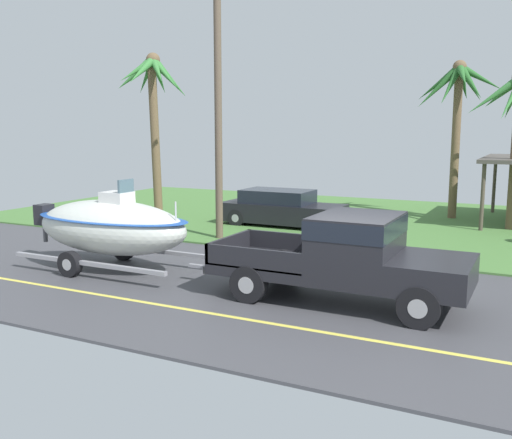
{
  "coord_description": "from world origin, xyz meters",
  "views": [
    {
      "loc": [
        3.33,
        -11.19,
        3.64
      ],
      "look_at": [
        -2.85,
        1.06,
        1.46
      ],
      "focal_mm": 40.16,
      "sensor_mm": 36.0,
      "label": 1
    }
  ],
  "objects_px": {
    "utility_pole": "(218,102)",
    "boat_on_trailer": "(111,227)",
    "palm_tree_far_left": "(154,91)",
    "pickup_truck_towing": "(355,255)",
    "palm_tree_near_left": "(457,97)",
    "parked_sedan_near": "(282,209)"
  },
  "relations": [
    {
      "from": "utility_pole",
      "to": "boat_on_trailer",
      "type": "bearing_deg",
      "value": -94.76
    },
    {
      "from": "pickup_truck_towing",
      "to": "palm_tree_near_left",
      "type": "height_order",
      "value": "palm_tree_near_left"
    },
    {
      "from": "palm_tree_near_left",
      "to": "palm_tree_far_left",
      "type": "bearing_deg",
      "value": -154.09
    },
    {
      "from": "pickup_truck_towing",
      "to": "palm_tree_far_left",
      "type": "xyz_separation_m",
      "value": [
        -10.65,
        7.55,
        4.09
      ]
    },
    {
      "from": "pickup_truck_towing",
      "to": "utility_pole",
      "type": "height_order",
      "value": "utility_pole"
    },
    {
      "from": "palm_tree_far_left",
      "to": "utility_pole",
      "type": "relative_size",
      "value": 0.76
    },
    {
      "from": "pickup_truck_towing",
      "to": "parked_sedan_near",
      "type": "relative_size",
      "value": 1.22
    },
    {
      "from": "palm_tree_near_left",
      "to": "parked_sedan_near",
      "type": "bearing_deg",
      "value": -139.43
    },
    {
      "from": "boat_on_trailer",
      "to": "utility_pole",
      "type": "height_order",
      "value": "utility_pole"
    },
    {
      "from": "pickup_truck_towing",
      "to": "palm_tree_near_left",
      "type": "distance_m",
      "value": 13.35
    },
    {
      "from": "boat_on_trailer",
      "to": "palm_tree_near_left",
      "type": "height_order",
      "value": "palm_tree_near_left"
    },
    {
      "from": "pickup_truck_towing",
      "to": "utility_pole",
      "type": "bearing_deg",
      "value": 141.58
    },
    {
      "from": "pickup_truck_towing",
      "to": "palm_tree_far_left",
      "type": "bearing_deg",
      "value": 144.67
    },
    {
      "from": "boat_on_trailer",
      "to": "utility_pole",
      "type": "distance_m",
      "value": 5.9
    },
    {
      "from": "palm_tree_far_left",
      "to": "palm_tree_near_left",
      "type": "bearing_deg",
      "value": 25.91
    },
    {
      "from": "boat_on_trailer",
      "to": "palm_tree_far_left",
      "type": "distance_m",
      "value": 9.49
    },
    {
      "from": "parked_sedan_near",
      "to": "utility_pole",
      "type": "xyz_separation_m",
      "value": [
        -0.79,
        -3.27,
        3.81
      ]
    },
    {
      "from": "boat_on_trailer",
      "to": "parked_sedan_near",
      "type": "height_order",
      "value": "boat_on_trailer"
    },
    {
      "from": "parked_sedan_near",
      "to": "palm_tree_near_left",
      "type": "relative_size",
      "value": 0.73
    },
    {
      "from": "palm_tree_near_left",
      "to": "palm_tree_far_left",
      "type": "height_order",
      "value": "palm_tree_far_left"
    },
    {
      "from": "pickup_truck_towing",
      "to": "palm_tree_near_left",
      "type": "relative_size",
      "value": 0.89
    },
    {
      "from": "palm_tree_near_left",
      "to": "utility_pole",
      "type": "distance_m",
      "value": 10.1
    }
  ]
}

